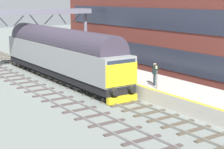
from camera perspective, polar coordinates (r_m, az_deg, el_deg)
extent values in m
plane|color=slate|center=(29.05, -2.35, -2.87)|extent=(140.00, 140.00, 0.00)
cube|color=slate|center=(28.67, -3.57, -2.92)|extent=(0.07, 60.00, 0.15)
cube|color=slate|center=(29.40, -1.17, -2.53)|extent=(0.07, 60.00, 0.15)
cube|color=#4D4337|center=(20.65, 15.06, -9.20)|extent=(2.50, 0.26, 0.09)
cube|color=#4D4337|center=(21.44, 12.46, -8.29)|extent=(2.50, 0.26, 0.09)
cube|color=#4D4337|center=(22.28, 10.05, -7.43)|extent=(2.50, 0.26, 0.09)
cube|color=#4D4337|center=(23.15, 7.84, -6.63)|extent=(2.50, 0.26, 0.09)
cube|color=#4D4337|center=(24.06, 5.79, -5.87)|extent=(2.50, 0.26, 0.09)
cube|color=#4D4337|center=(25.01, 3.90, -5.16)|extent=(2.50, 0.26, 0.09)
cube|color=#4D4337|center=(25.98, 2.15, -4.50)|extent=(2.50, 0.26, 0.09)
cube|color=#4D4337|center=(26.97, 0.54, -3.89)|extent=(2.50, 0.26, 0.09)
cube|color=#4D4337|center=(27.99, -0.96, -3.31)|extent=(2.50, 0.26, 0.09)
cube|color=#4D4337|center=(29.03, -2.35, -2.78)|extent=(2.50, 0.26, 0.09)
cube|color=#4D4337|center=(30.09, -3.64, -2.28)|extent=(2.50, 0.26, 0.09)
cube|color=#4D4337|center=(31.17, -4.84, -1.81)|extent=(2.50, 0.26, 0.09)
cube|color=#4D4337|center=(32.26, -5.97, -1.38)|extent=(2.50, 0.26, 0.09)
cube|color=#4D4337|center=(33.36, -7.01, -0.97)|extent=(2.50, 0.26, 0.09)
cube|color=#4D4337|center=(34.47, -7.99, -0.59)|extent=(2.50, 0.26, 0.09)
cube|color=#4D4337|center=(35.60, -8.91, -0.23)|extent=(2.50, 0.26, 0.09)
cube|color=#4D4337|center=(36.74, -9.77, 0.10)|extent=(2.50, 0.26, 0.09)
cube|color=#4D4337|center=(37.88, -10.58, 0.42)|extent=(2.50, 0.26, 0.09)
cube|color=#4D4337|center=(39.03, -11.34, 0.72)|extent=(2.50, 0.26, 0.09)
cube|color=#4D4337|center=(40.19, -12.06, 1.00)|extent=(2.50, 0.26, 0.09)
cube|color=#4D4337|center=(41.36, -12.74, 1.26)|extent=(2.50, 0.26, 0.09)
cube|color=#4D4337|center=(42.53, -13.38, 1.51)|extent=(2.50, 0.26, 0.09)
cube|color=#4D4337|center=(43.71, -13.99, 1.74)|extent=(2.50, 0.26, 0.09)
cube|color=#4D4337|center=(44.90, -14.56, 1.97)|extent=(2.50, 0.26, 0.09)
cube|color=#4D4337|center=(46.09, -15.11, 2.18)|extent=(2.50, 0.26, 0.09)
cube|color=#4D4337|center=(47.28, -15.62, 2.38)|extent=(2.50, 0.26, 0.09)
cube|color=#4D4337|center=(48.48, -16.12, 2.57)|extent=(2.50, 0.26, 0.09)
cube|color=#4D4337|center=(49.68, -16.58, 2.75)|extent=(2.50, 0.26, 0.09)
cube|color=slate|center=(27.16, -9.67, -3.88)|extent=(0.07, 60.00, 0.15)
cube|color=slate|center=(27.77, -6.98, -3.46)|extent=(0.07, 60.00, 0.15)
cube|color=#483D3B|center=(19.61, 4.56, -9.96)|extent=(2.50, 0.26, 0.09)
cube|color=#483D3B|center=(20.81, 1.73, -8.63)|extent=(2.50, 0.26, 0.09)
cube|color=#483D3B|center=(22.06, -0.77, -7.44)|extent=(2.50, 0.26, 0.09)
cube|color=#483D3B|center=(23.36, -2.99, -6.36)|extent=(2.50, 0.26, 0.09)
cube|color=#483D3B|center=(24.70, -4.96, -5.39)|extent=(2.50, 0.26, 0.09)
cube|color=#483D3B|center=(26.07, -6.72, -4.52)|extent=(2.50, 0.26, 0.09)
cube|color=#483D3B|center=(27.47, -8.30, -3.73)|extent=(2.50, 0.26, 0.09)
cube|color=#483D3B|center=(28.89, -9.73, -3.01)|extent=(2.50, 0.26, 0.09)
cube|color=#483D3B|center=(30.33, -11.01, -2.36)|extent=(2.50, 0.26, 0.09)
cube|color=#483D3B|center=(31.79, -12.18, -1.77)|extent=(2.50, 0.26, 0.09)
cube|color=#483D3B|center=(33.26, -13.25, -1.23)|extent=(2.50, 0.26, 0.09)
cube|color=#483D3B|center=(34.75, -14.22, -0.74)|extent=(2.50, 0.26, 0.09)
cube|color=#483D3B|center=(36.24, -15.12, -0.29)|extent=(2.50, 0.26, 0.09)
cube|color=#483D3B|center=(37.75, -15.94, 0.13)|extent=(2.50, 0.26, 0.09)
cube|color=#483D3B|center=(39.27, -16.70, 0.52)|extent=(2.50, 0.26, 0.09)
cube|color=#BAB4AB|center=(30.93, 3.30, -1.03)|extent=(4.00, 44.00, 1.00)
cube|color=yellow|center=(29.75, 0.49, -0.52)|extent=(0.30, 44.00, 0.01)
cube|color=brown|center=(35.67, 11.40, 10.92)|extent=(5.54, 35.17, 13.95)
cube|color=#2B3040|center=(34.14, 7.77, 2.50)|extent=(0.06, 32.36, 1.95)
cube|color=#2B3040|center=(33.77, 7.93, 8.35)|extent=(0.06, 32.36, 1.95)
cube|color=black|center=(34.18, -7.91, 0.63)|extent=(2.56, 18.99, 0.60)
cube|color=gray|center=(33.95, -7.97, 2.87)|extent=(2.70, 18.99, 2.10)
cylinder|color=#3A3341|center=(33.79, -8.03, 4.93)|extent=(2.56, 17.47, 2.57)
cube|color=yellow|center=(25.91, 1.51, -0.04)|extent=(2.65, 0.08, 1.58)
cube|color=#232D3D|center=(25.79, 1.49, 1.55)|extent=(2.38, 0.04, 0.64)
cube|color=#232D3D|center=(34.53, -5.95, 3.57)|extent=(0.04, 13.29, 0.44)
cylinder|color=black|center=(25.57, 0.40, -2.73)|extent=(0.48, 0.35, 0.48)
cylinder|color=black|center=(26.43, 3.08, -2.27)|extent=(0.48, 0.35, 0.48)
cube|color=yellow|center=(26.27, 1.56, -3.77)|extent=(2.43, 0.36, 0.47)
cylinder|color=black|center=(27.68, -0.68, -2.47)|extent=(1.64, 1.04, 1.04)
cylinder|color=black|center=(28.57, -1.91, -2.03)|extent=(1.64, 1.04, 1.04)
cylinder|color=black|center=(29.48, -3.06, -1.62)|extent=(1.64, 1.04, 1.04)
cylinder|color=black|center=(39.20, -11.53, 1.46)|extent=(1.64, 1.04, 1.04)
cylinder|color=black|center=(40.20, -12.14, 1.68)|extent=(1.64, 1.04, 1.04)
cylinder|color=black|center=(41.21, -12.73, 1.89)|extent=(1.64, 1.04, 1.04)
cylinder|color=slate|center=(26.23, 6.87, -0.33)|extent=(0.08, 0.08, 1.71)
cube|color=black|center=(26.08, 6.86, 1.11)|extent=(0.05, 0.44, 0.36)
cube|color=white|center=(26.06, 6.81, 1.10)|extent=(0.01, 0.20, 0.24)
cylinder|color=#24303D|center=(27.21, 6.57, -0.82)|extent=(0.13, 0.13, 0.84)
cylinder|color=#24303D|center=(27.40, 6.46, -0.73)|extent=(0.13, 0.13, 0.84)
cylinder|color=#1B2B2D|center=(27.17, 6.55, 0.66)|extent=(0.45, 0.45, 0.56)
sphere|color=tan|center=(27.09, 6.57, 1.52)|extent=(0.22, 0.22, 0.22)
cylinder|color=#1B2B2D|center=(26.97, 6.67, 0.58)|extent=(0.09, 0.09, 0.52)
cylinder|color=#1B2B2D|center=(27.37, 6.44, 0.75)|extent=(0.09, 0.09, 0.52)
cylinder|color=slate|center=(42.59, -4.04, 5.57)|extent=(0.36, 0.36, 5.64)
cube|color=slate|center=(39.64, -11.87, 9.36)|extent=(12.65, 2.00, 0.50)
cylinder|color=slate|center=(38.54, -16.35, 7.83)|extent=(0.99, 0.10, 1.12)
cylinder|color=slate|center=(39.08, -14.05, 7.99)|extent=(1.10, 0.10, 1.02)
cylinder|color=slate|center=(39.68, -11.82, 8.14)|extent=(0.96, 0.10, 1.15)
cylinder|color=slate|center=(40.34, -9.66, 8.27)|extent=(1.09, 0.10, 1.03)
cylinder|color=slate|center=(41.05, -7.56, 8.39)|extent=(0.92, 0.10, 1.18)
cylinder|color=slate|center=(41.81, -5.54, 8.49)|extent=(1.14, 0.10, 0.98)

